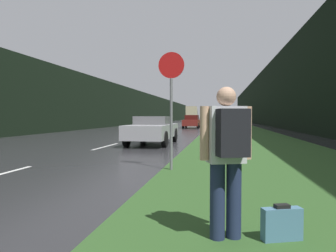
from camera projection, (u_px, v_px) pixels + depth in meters
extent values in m
cube|color=#2D5123|center=(232.00, 127.00, 39.05)|extent=(6.00, 240.00, 0.02)
cube|color=silver|center=(106.00, 146.00, 13.55)|extent=(0.12, 3.00, 0.01)
cube|color=silver|center=(145.00, 136.00, 20.44)|extent=(0.12, 3.00, 0.01)
cube|color=silver|center=(164.00, 131.00, 27.33)|extent=(0.12, 3.00, 0.01)
cube|color=silver|center=(175.00, 128.00, 34.22)|extent=(0.12, 3.00, 0.01)
cube|color=black|center=(134.00, 108.00, 51.61)|extent=(2.00, 140.00, 5.75)
cube|color=black|center=(268.00, 98.00, 47.72)|extent=(2.00, 140.00, 8.68)
cylinder|color=slate|center=(171.00, 125.00, 7.51)|extent=(0.07, 0.07, 2.32)
cylinder|color=#B71414|center=(171.00, 65.00, 7.46)|extent=(0.65, 0.02, 0.65)
cylinder|color=#1E2847|center=(217.00, 202.00, 3.28)|extent=(0.16, 0.16, 0.86)
cylinder|color=#1E2847|center=(234.00, 201.00, 3.31)|extent=(0.16, 0.16, 0.86)
cube|color=silver|center=(226.00, 135.00, 3.28)|extent=(0.45, 0.34, 0.62)
sphere|color=tan|center=(226.00, 97.00, 3.26)|extent=(0.21, 0.21, 0.21)
cylinder|color=tan|center=(204.00, 133.00, 3.24)|extent=(0.10, 0.10, 0.58)
cylinder|color=tan|center=(247.00, 133.00, 3.31)|extent=(0.10, 0.10, 0.58)
cube|color=black|center=(233.00, 133.00, 3.08)|extent=(0.36, 0.27, 0.49)
cube|color=teal|center=(282.00, 225.00, 3.25)|extent=(0.45, 0.26, 0.37)
cube|color=black|center=(282.00, 206.00, 3.24)|extent=(0.18, 0.13, 0.04)
cube|color=#9E9EA3|center=(153.00, 131.00, 14.72)|extent=(1.84, 4.74, 0.64)
cube|color=#5E5E61|center=(154.00, 120.00, 14.94)|extent=(1.56, 2.13, 0.40)
cylinder|color=black|center=(165.00, 139.00, 13.13)|extent=(0.20, 0.72, 0.72)
cylinder|color=black|center=(127.00, 139.00, 13.43)|extent=(0.20, 0.72, 0.72)
cylinder|color=black|center=(175.00, 135.00, 16.03)|extent=(0.20, 0.72, 0.72)
cylinder|color=black|center=(143.00, 135.00, 16.33)|extent=(0.20, 0.72, 0.72)
cube|color=maroon|center=(192.00, 123.00, 34.65)|extent=(1.72, 4.62, 0.67)
cube|color=#40120F|center=(192.00, 117.00, 34.86)|extent=(1.46, 2.08, 0.55)
cylinder|color=black|center=(198.00, 126.00, 33.11)|extent=(0.20, 0.65, 0.65)
cylinder|color=black|center=(183.00, 126.00, 33.39)|extent=(0.20, 0.65, 0.65)
cylinder|color=black|center=(200.00, 125.00, 35.93)|extent=(0.20, 0.65, 0.65)
cylinder|color=black|center=(186.00, 125.00, 36.21)|extent=(0.20, 0.65, 0.65)
cube|color=#6E684F|center=(193.00, 115.00, 76.34)|extent=(2.19, 2.15, 2.50)
cube|color=tan|center=(192.00, 113.00, 72.70)|extent=(2.31, 5.22, 3.33)
cylinder|color=black|center=(189.00, 120.00, 76.35)|extent=(0.28, 0.90, 0.90)
cylinder|color=black|center=(197.00, 120.00, 75.98)|extent=(0.28, 0.90, 0.90)
cylinder|color=black|center=(186.00, 120.00, 71.65)|extent=(0.28, 0.90, 0.90)
cylinder|color=black|center=(196.00, 120.00, 71.28)|extent=(0.28, 0.90, 0.90)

